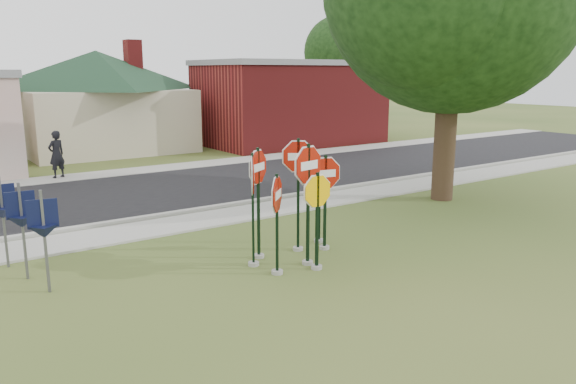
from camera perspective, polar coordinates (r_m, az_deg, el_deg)
ground at (r=11.72m, az=4.73°, el=-8.56°), size 120.00×120.00×0.00m
sidewalk_near at (r=16.12m, az=-7.86°, el=-2.72°), size 60.00×1.60×0.06m
road at (r=20.13m, az=-13.76°, el=0.00°), size 60.00×7.00×0.04m
sidewalk_far at (r=24.12m, az=-17.52°, el=1.79°), size 60.00×1.60×0.06m
curb at (r=16.98m, az=-9.42°, el=-1.87°), size 60.00×0.20×0.14m
stop_sign_center at (r=11.94m, az=2.06°, el=0.65°), size 1.13×0.26×2.77m
stop_sign_yellow at (r=11.75m, az=2.99°, el=-1.85°), size 0.98×0.24×2.19m
stop_sign_left at (r=11.44m, az=-1.13°, el=-1.99°), size 0.78×0.73×2.23m
stop_sign_right at (r=13.07m, az=3.80°, el=0.24°), size 1.05×0.24×2.36m
stop_sign_back_right at (r=12.90m, az=1.04°, el=1.36°), size 0.89×0.55×2.76m
stop_sign_back_left at (r=12.40m, az=-3.05°, el=0.49°), size 0.93×0.56×2.62m
stop_sign_far_right at (r=13.61m, az=3.23°, el=0.34°), size 0.88×0.72×2.24m
stop_sign_far_left at (r=11.90m, az=-3.61°, el=-0.07°), size 0.59×1.01×2.59m
route_sign_row at (r=13.33m, az=-27.01°, el=-1.83°), size 1.43×4.63×2.00m
building_house at (r=31.72m, az=-18.79°, el=10.65°), size 11.60×11.60×6.20m
building_brick at (r=33.01m, az=0.27°, el=9.16°), size 10.20×6.20×4.75m
bg_tree_right at (r=45.05m, az=5.29°, el=13.95°), size 5.60×5.60×8.40m
pedestrian at (r=23.66m, az=-22.46°, el=3.56°), size 0.78×0.66×1.84m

